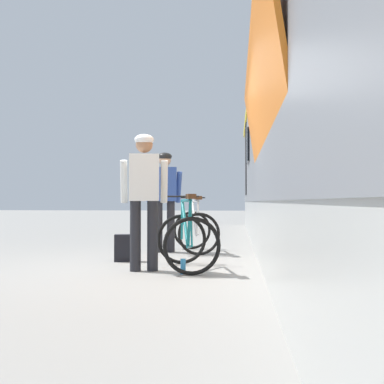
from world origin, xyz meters
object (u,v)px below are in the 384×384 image
train_car (349,135)px  bicycle_near_white (195,229)px  cyclist_near_in_blue (165,192)px  water_bottle_near_the_bikes (183,266)px  backpack_on_platform (124,248)px  cyclist_far_in_white (144,189)px  bicycle_far_teal (187,239)px

train_car → bicycle_near_white: train_car is taller
cyclist_near_in_blue → water_bottle_near_the_bikes: size_ratio=9.41×
cyclist_near_in_blue → water_bottle_near_the_bikes: bearing=-75.8°
cyclist_near_in_blue → backpack_on_platform: 1.61m
cyclist_near_in_blue → cyclist_far_in_white: same height
train_car → cyclist_far_in_white: train_car is taller
cyclist_near_in_blue → cyclist_far_in_white: bearing=-87.9°
water_bottle_near_the_bikes → bicycle_far_teal: bearing=90.2°
backpack_on_platform → water_bottle_near_the_bikes: (1.02, -1.11, -0.11)m
train_car → backpack_on_platform: bearing=-166.2°
cyclist_far_in_white → bicycle_near_white: size_ratio=1.47×
train_car → cyclist_near_in_blue: train_car is taller
cyclist_far_in_white → bicycle_near_white: (0.46, 2.25, -0.65)m
backpack_on_platform → water_bottle_near_the_bikes: backpack_on_platform is taller
train_car → cyclist_far_in_white: 3.58m
train_car → cyclist_near_in_blue: 3.23m
cyclist_far_in_white → bicycle_far_teal: (0.53, 0.19, -0.65)m
train_car → water_bottle_near_the_bikes: (-2.46, -1.96, -1.87)m
backpack_on_platform → cyclist_near_in_blue: bearing=62.3°
cyclist_far_in_white → bicycle_far_teal: size_ratio=1.46×
cyclist_far_in_white → backpack_on_platform: cyclist_far_in_white is taller
bicycle_near_white → backpack_on_platform: bearing=-125.1°
cyclist_far_in_white → water_bottle_near_the_bikes: cyclist_far_in_white is taller
bicycle_far_teal → backpack_on_platform: bearing=144.8°
cyclist_near_in_blue → bicycle_far_teal: size_ratio=1.46×
train_car → water_bottle_near_the_bikes: train_car is taller
cyclist_near_in_blue → bicycle_near_white: cyclist_near_in_blue is taller
cyclist_far_in_white → water_bottle_near_the_bikes: 1.12m
cyclist_near_in_blue → backpack_on_platform: cyclist_near_in_blue is taller
train_car → bicycle_near_white: size_ratio=16.78×
train_car → bicycle_far_teal: (-2.46, -1.57, -1.56)m
train_car → water_bottle_near_the_bikes: 3.66m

